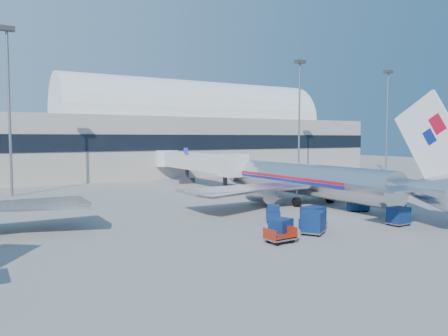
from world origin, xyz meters
TOP-DOWN VIEW (x-y plane):
  - ground at (0.00, 0.00)m, footprint 260.00×260.00m
  - terminal at (-13.60, 55.96)m, footprint 170.00×28.15m
  - airliner_main at (10.00, 4.51)m, footprint 32.00×37.26m
  - jetbridge_near at (7.60, 30.81)m, footprint 4.40×27.50m
  - mast_west at (-20.00, 30.00)m, footprint 2.00×1.20m
  - mast_east at (30.00, 30.00)m, footprint 2.00×1.20m
  - mast_far_east at (55.00, 30.00)m, footprint 2.00×1.20m
  - barrier_near at (18.00, 2.00)m, footprint 3.00×0.55m
  - barrier_mid at (21.30, 2.00)m, footprint 3.00×0.55m
  - barrier_far at (24.60, 2.00)m, footprint 3.00×0.55m
  - tug_lead at (0.64, -6.43)m, footprint 2.61×1.94m
  - tug_right at (11.03, -2.21)m, footprint 2.44×2.00m
  - tug_left at (-0.26, -2.22)m, footprint 2.49×2.83m
  - cart_train_a at (1.33, -6.02)m, footprint 2.33×1.96m
  - cart_train_b at (-0.65, -8.23)m, footprint 2.69×2.55m
  - cart_train_c at (-3.99, -8.20)m, footprint 2.16×1.91m
  - cart_solo_near at (8.43, -9.44)m, footprint 1.93×1.50m
  - cart_solo_far at (13.71, -5.09)m, footprint 2.09×1.78m
  - cart_open_red at (-4.85, -9.26)m, footprint 2.25×1.65m

SIDE VIEW (x-z plane):
  - ground at x=0.00m, z-range 0.00..0.00m
  - cart_open_red at x=-4.85m, z-range 0.13..0.71m
  - barrier_near at x=18.00m, z-range 0.00..0.90m
  - barrier_mid at x=21.30m, z-range 0.00..0.90m
  - barrier_far at x=24.60m, z-range 0.00..0.90m
  - tug_right at x=11.03m, z-range -0.06..1.36m
  - tug_lead at x=0.64m, z-range -0.07..1.46m
  - tug_left at x=-0.26m, z-range -0.07..1.59m
  - cart_train_c at x=-3.99m, z-range 0.05..1.64m
  - cart_solo_far at x=13.71m, z-range 0.05..1.65m
  - cart_solo_near at x=8.43m, z-range 0.06..1.71m
  - cart_train_a at x=1.33m, z-range 0.06..1.86m
  - cart_train_b at x=-0.65m, z-range 0.06..1.95m
  - airliner_main at x=10.00m, z-range -3.11..8.96m
  - jetbridge_near at x=7.60m, z-range 0.80..7.05m
  - terminal at x=-13.60m, z-range -2.98..18.02m
  - mast_west at x=-20.00m, z-range 3.49..26.09m
  - mast_east at x=30.00m, z-range 3.49..26.09m
  - mast_far_east at x=55.00m, z-range 3.49..26.09m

